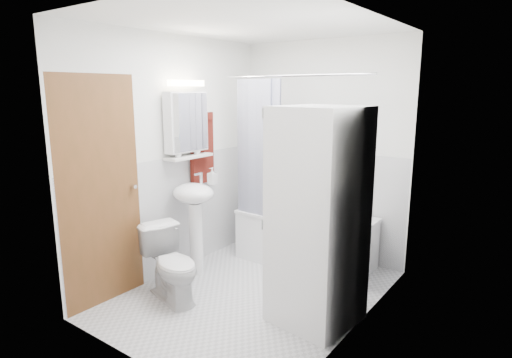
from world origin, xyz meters
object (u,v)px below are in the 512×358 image
Objects in this scene: washer_dryer at (317,218)px; toilet at (172,265)px; bathtub at (305,236)px; sink at (194,207)px.

washer_dryer is 2.64× the size of toilet.
bathtub is at bearing 130.54° from washer_dryer.
toilet is (-1.21, -0.45, -0.55)m from washer_dryer.
sink is 0.60× the size of washer_dryer.
toilet is (0.22, -0.53, -0.38)m from sink.
sink is (-0.78, -0.90, 0.40)m from bathtub.
washer_dryer is at bearing -56.37° from bathtub.
sink reaches higher than bathtub.
toilet is at bearing -111.25° from bathtub.
sink is at bearing 39.39° from toilet.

